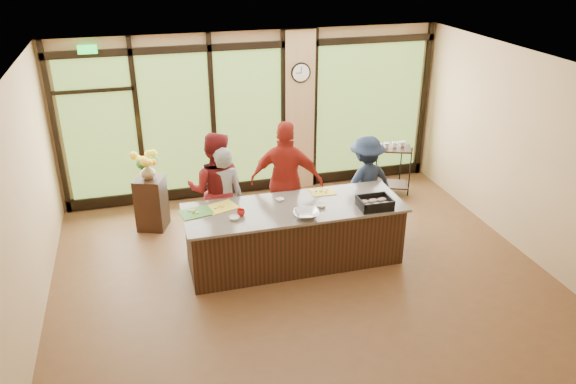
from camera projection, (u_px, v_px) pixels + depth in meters
floor at (300, 271)px, 8.24m from camera, size 7.00×7.00×0.00m
ceiling at (302, 67)px, 6.98m from camera, size 7.00×7.00×0.00m
back_wall at (254, 115)px, 10.23m from camera, size 7.00×0.00×7.00m
left_wall at (23, 208)px, 6.76m from camera, size 0.00×6.00×6.00m
right_wall at (523, 153)px, 8.45m from camera, size 0.00×6.00×6.00m
window_wall at (263, 120)px, 10.27m from camera, size 6.90×0.12×3.00m
island_base at (294, 236)px, 8.32m from camera, size 3.10×1.00×0.88m
countertop at (294, 208)px, 8.12m from camera, size 3.20×1.10×0.04m
wall_clock at (301, 73)px, 10.00m from camera, size 0.36×0.04×0.36m
cook_left at (223, 199)px, 8.54m from camera, size 0.64×0.45×1.68m
cook_midleft at (216, 190)px, 8.63m from camera, size 1.07×0.94×1.85m
cook_midright at (287, 182)px, 8.77m from camera, size 1.24×0.89×1.96m
cook_right at (365, 183)px, 9.20m from camera, size 1.13×0.80×1.59m
roasting_pan at (375, 205)px, 8.07m from camera, size 0.48×0.38×0.08m
mixing_bowl at (306, 214)px, 7.80m from camera, size 0.40×0.40×0.09m
cutting_board_left at (196, 213)px, 7.92m from camera, size 0.50×0.42×0.01m
cutting_board_center at (221, 207)px, 8.08m from camera, size 0.52×0.46×0.01m
cutting_board_right at (323, 192)px, 8.56m from camera, size 0.38×0.29×0.01m
prep_bowl_near at (234, 218)px, 7.74m from camera, size 0.17×0.17×0.05m
prep_bowl_mid at (321, 205)px, 8.10m from camera, size 0.16×0.16×0.04m
prep_bowl_far at (280, 200)px, 8.29m from camera, size 0.15×0.15×0.03m
red_ramekin at (241, 213)px, 7.84m from camera, size 0.15×0.15×0.09m
flower_stand at (151, 203)px, 9.29m from camera, size 0.58×0.58×0.90m
flower_vase at (148, 171)px, 9.05m from camera, size 0.27×0.27×0.25m
bar_cart at (389, 163)px, 10.44m from camera, size 0.86×0.68×1.03m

